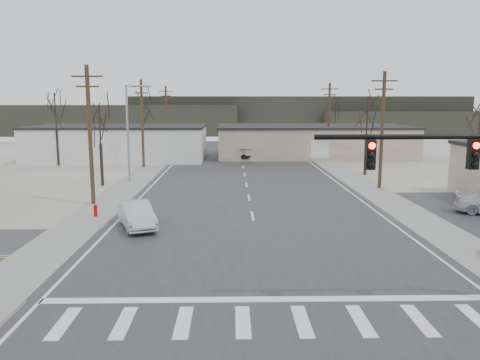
% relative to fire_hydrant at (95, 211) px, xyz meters
% --- Properties ---
extents(ground, '(140.00, 140.00, 0.00)m').
position_rel_fire_hydrant_xyz_m(ground, '(10.20, -8.00, -0.45)').
color(ground, silver).
rests_on(ground, ground).
extents(main_road, '(18.00, 110.00, 0.05)m').
position_rel_fire_hydrant_xyz_m(main_road, '(10.20, 7.00, -0.43)').
color(main_road, '#292A2C').
rests_on(main_road, ground).
extents(cross_road, '(90.00, 10.00, 0.04)m').
position_rel_fire_hydrant_xyz_m(cross_road, '(10.20, -8.00, -0.43)').
color(cross_road, '#292A2C').
rests_on(cross_road, ground).
extents(sidewalk_left, '(3.00, 90.00, 0.06)m').
position_rel_fire_hydrant_xyz_m(sidewalk_left, '(-0.40, 12.00, -0.42)').
color(sidewalk_left, gray).
rests_on(sidewalk_left, ground).
extents(sidewalk_right, '(3.00, 90.00, 0.06)m').
position_rel_fire_hydrant_xyz_m(sidewalk_right, '(20.80, 12.00, -0.42)').
color(sidewalk_right, gray).
rests_on(sidewalk_right, ground).
extents(fire_hydrant, '(0.24, 0.24, 0.87)m').
position_rel_fire_hydrant_xyz_m(fire_hydrant, '(0.00, 0.00, 0.00)').
color(fire_hydrant, '#A50C0C').
rests_on(fire_hydrant, ground).
extents(building_left_far, '(22.30, 12.30, 4.50)m').
position_rel_fire_hydrant_xyz_m(building_left_far, '(-5.80, 32.00, 1.80)').
color(building_left_far, silver).
rests_on(building_left_far, ground).
extents(building_right_far, '(26.30, 14.30, 4.30)m').
position_rel_fire_hydrant_xyz_m(building_right_far, '(20.20, 36.00, 1.70)').
color(building_right_far, '#C5AD97').
rests_on(building_right_far, ground).
extents(upole_left_b, '(2.20, 0.30, 10.00)m').
position_rel_fire_hydrant_xyz_m(upole_left_b, '(-1.30, 4.00, 4.77)').
color(upole_left_b, '#43321F').
rests_on(upole_left_b, ground).
extents(upole_left_c, '(2.20, 0.30, 10.00)m').
position_rel_fire_hydrant_xyz_m(upole_left_c, '(-1.30, 24.00, 4.77)').
color(upole_left_c, '#43321F').
rests_on(upole_left_c, ground).
extents(upole_left_d, '(2.20, 0.30, 10.00)m').
position_rel_fire_hydrant_xyz_m(upole_left_d, '(-1.30, 44.00, 4.77)').
color(upole_left_d, '#43321F').
rests_on(upole_left_d, ground).
extents(upole_right_a, '(2.20, 0.30, 10.00)m').
position_rel_fire_hydrant_xyz_m(upole_right_a, '(21.70, 10.00, 4.77)').
color(upole_right_a, '#43321F').
rests_on(upole_right_a, ground).
extents(upole_right_b, '(2.20, 0.30, 10.00)m').
position_rel_fire_hydrant_xyz_m(upole_right_b, '(21.70, 32.00, 4.77)').
color(upole_right_b, '#43321F').
rests_on(upole_right_b, ground).
extents(streetlight_main, '(2.40, 0.25, 9.00)m').
position_rel_fire_hydrant_xyz_m(streetlight_main, '(-0.60, 14.00, 4.64)').
color(streetlight_main, gray).
rests_on(streetlight_main, ground).
extents(tree_left_near, '(3.30, 3.30, 7.35)m').
position_rel_fire_hydrant_xyz_m(tree_left_near, '(-2.80, 12.00, 4.78)').
color(tree_left_near, black).
rests_on(tree_left_near, ground).
extents(tree_right_mid, '(3.74, 3.74, 8.33)m').
position_rel_fire_hydrant_xyz_m(tree_right_mid, '(22.70, 18.00, 5.48)').
color(tree_right_mid, black).
rests_on(tree_right_mid, ground).
extents(tree_left_far, '(3.96, 3.96, 8.82)m').
position_rel_fire_hydrant_xyz_m(tree_left_far, '(-3.80, 38.00, 5.83)').
color(tree_left_far, black).
rests_on(tree_left_far, ground).
extents(tree_right_far, '(3.52, 3.52, 7.84)m').
position_rel_fire_hydrant_xyz_m(tree_right_far, '(25.20, 44.00, 5.13)').
color(tree_right_far, black).
rests_on(tree_right_far, ground).
extents(tree_lot, '(3.52, 3.52, 7.84)m').
position_rel_fire_hydrant_xyz_m(tree_lot, '(32.20, 14.00, 5.13)').
color(tree_lot, black).
rests_on(tree_lot, ground).
extents(tree_left_mid, '(3.96, 3.96, 8.82)m').
position_rel_fire_hydrant_xyz_m(tree_left_mid, '(-11.80, 26.00, 5.83)').
color(tree_left_mid, black).
rests_on(tree_left_mid, ground).
extents(hill_left, '(70.00, 18.00, 7.00)m').
position_rel_fire_hydrant_xyz_m(hill_left, '(-24.80, 84.00, 3.05)').
color(hill_left, '#333026').
rests_on(hill_left, ground).
extents(hill_center, '(80.00, 18.00, 9.00)m').
position_rel_fire_hydrant_xyz_m(hill_center, '(25.20, 88.00, 4.05)').
color(hill_center, '#333026').
rests_on(hill_center, ground).
extents(hill_right, '(60.00, 18.00, 5.50)m').
position_rel_fire_hydrant_xyz_m(hill_right, '(60.20, 82.00, 2.30)').
color(hill_right, '#333026').
rests_on(hill_right, ground).
extents(sedan_crossing, '(3.19, 4.89, 1.52)m').
position_rel_fire_hydrant_xyz_m(sedan_crossing, '(3.20, -2.66, 0.35)').
color(sedan_crossing, '#B4B8BF').
rests_on(sedan_crossing, main_road).
extents(car_far_a, '(2.98, 5.89, 1.64)m').
position_rel_fire_hydrant_xyz_m(car_far_a, '(10.62, 31.72, 0.41)').
color(car_far_a, black).
rests_on(car_far_a, main_road).
extents(car_far_b, '(2.56, 4.54, 1.46)m').
position_rel_fire_hydrant_xyz_m(car_far_b, '(10.22, 48.78, 0.32)').
color(car_far_b, black).
rests_on(car_far_b, main_road).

